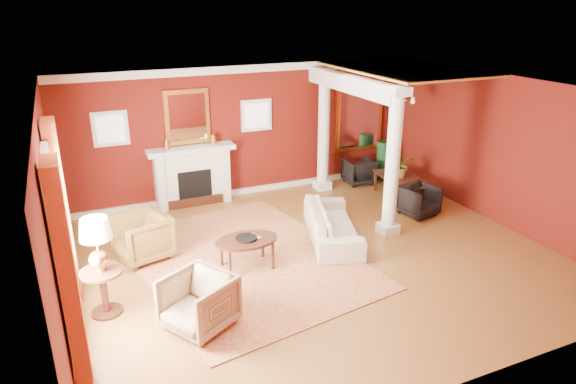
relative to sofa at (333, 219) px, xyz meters
name	(u,v)px	position (x,y,z in m)	size (l,w,h in m)	color
ground	(315,257)	(-0.61, -0.52, -0.41)	(8.00, 8.00, 0.00)	brown
room_shell	(318,145)	(-0.61, -0.52, 1.61)	(8.04, 7.04, 2.92)	#570E0C
fireplace	(193,176)	(-1.91, 2.80, 0.23)	(1.85, 0.42, 1.29)	silver
overmantel_mirror	(187,117)	(-1.91, 2.94, 1.49)	(0.95, 0.07, 1.15)	gold
flank_window_left	(110,129)	(-3.46, 2.95, 1.39)	(0.70, 0.07, 0.70)	silver
flank_window_right	(256,115)	(-0.36, 2.95, 1.39)	(0.70, 0.07, 0.70)	silver
left_window	(63,236)	(-4.50, -1.12, 1.01)	(0.21, 2.55, 2.60)	white
column_front	(393,162)	(1.09, -0.22, 1.02)	(0.36, 0.36, 2.80)	silver
column_back	(324,130)	(1.09, 2.48, 1.02)	(0.36, 0.36, 2.80)	silver
header_beam	(351,84)	(1.09, 1.38, 2.21)	(0.30, 3.20, 0.32)	silver
amber_ceiling	(404,69)	(2.24, 1.23, 2.46)	(2.30, 3.40, 0.04)	gold
dining_mirror	(359,116)	(2.29, 2.94, 1.14)	(1.30, 0.07, 1.70)	gold
chandelier	(402,99)	(2.29, 1.28, 1.84)	(0.60, 0.62, 0.75)	#B78239
crown_trim	(244,69)	(-0.61, 2.94, 2.41)	(8.00, 0.08, 0.16)	silver
base_trim	(248,190)	(-0.61, 2.94, -0.35)	(8.00, 0.08, 0.12)	silver
rug	(244,259)	(-1.79, -0.11, -0.40)	(3.34, 4.46, 0.02)	maroon
sofa	(333,219)	(0.00, 0.00, 0.00)	(2.10, 0.61, 0.82)	beige
armchair_leopard	(142,235)	(-3.35, 0.66, 0.03)	(0.85, 0.79, 0.87)	black
armchair_stripe	(198,300)	(-2.97, -1.68, 0.01)	(0.82, 0.77, 0.85)	tan
coffee_table	(247,242)	(-1.82, -0.40, 0.07)	(1.06, 1.06, 0.53)	black
coffee_book	(248,232)	(-1.79, -0.40, 0.24)	(0.18, 0.02, 0.24)	black
side_table	(98,251)	(-4.11, -0.82, 0.58)	(0.59, 0.59, 1.47)	black
dining_table	(403,182)	(2.42, 1.17, -0.01)	(1.44, 0.51, 0.80)	black
dining_chair_near	(419,199)	(2.19, 0.29, -0.07)	(0.67, 0.63, 0.69)	black
dining_chair_far	(359,170)	(2.08, 2.48, -0.08)	(0.65, 0.61, 0.67)	black
green_urn	(383,164)	(2.78, 2.48, -0.03)	(0.41, 0.41, 0.98)	#143E1F
potted_plant	(403,155)	(2.39, 1.23, 0.61)	(0.49, 0.55, 0.43)	#26591E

